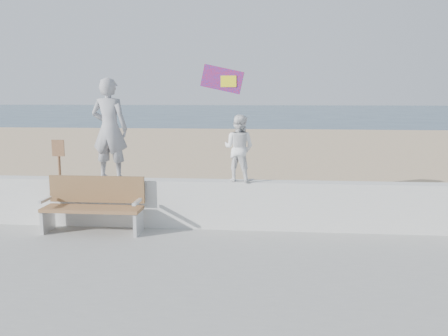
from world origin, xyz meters
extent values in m
plane|color=#2A4255|center=(0.00, 0.00, 0.00)|extent=(220.00, 220.00, 0.00)
cube|color=tan|center=(0.00, 9.00, 0.04)|extent=(90.00, 40.00, 0.08)
cube|color=silver|center=(0.00, 2.00, 0.63)|extent=(30.00, 0.35, 0.90)
imported|color=#929398|center=(-1.97, 2.00, 2.03)|extent=(0.74, 0.52, 1.90)
imported|color=white|center=(0.46, 2.00, 1.69)|extent=(0.72, 0.64, 1.22)
cube|color=olive|center=(-2.17, 1.45, 0.62)|extent=(1.80, 0.50, 0.06)
cube|color=brown|center=(-2.17, 1.72, 0.93)|extent=(1.80, 0.05, 0.50)
cube|color=silver|center=(-3.02, 1.45, 0.38)|extent=(0.06, 0.50, 0.40)
cube|color=silver|center=(-3.02, 1.40, 0.78)|extent=(0.06, 0.45, 0.05)
cube|color=silver|center=(-1.32, 1.45, 0.38)|extent=(0.06, 0.50, 0.40)
cube|color=white|center=(-1.32, 1.40, 0.78)|extent=(0.06, 0.45, 0.05)
cube|color=red|center=(-0.07, 4.33, 3.01)|extent=(1.01, 0.29, 0.69)
cube|color=#FFF21A|center=(0.08, 4.33, 2.96)|extent=(0.36, 0.26, 0.25)
cylinder|color=brown|center=(-4.28, 4.81, 0.68)|extent=(0.07, 0.07, 1.20)
cube|color=#886041|center=(-4.28, 4.79, 1.33)|extent=(0.32, 0.03, 0.42)
camera|label=1|loc=(0.98, -6.64, 2.68)|focal=38.00mm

